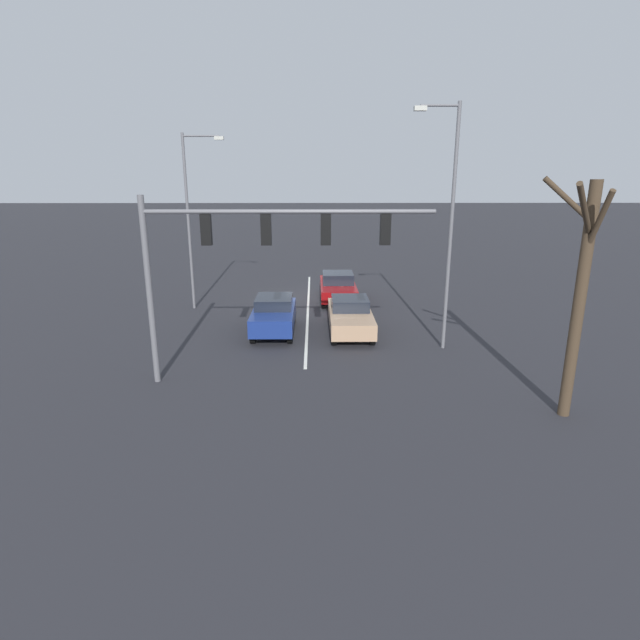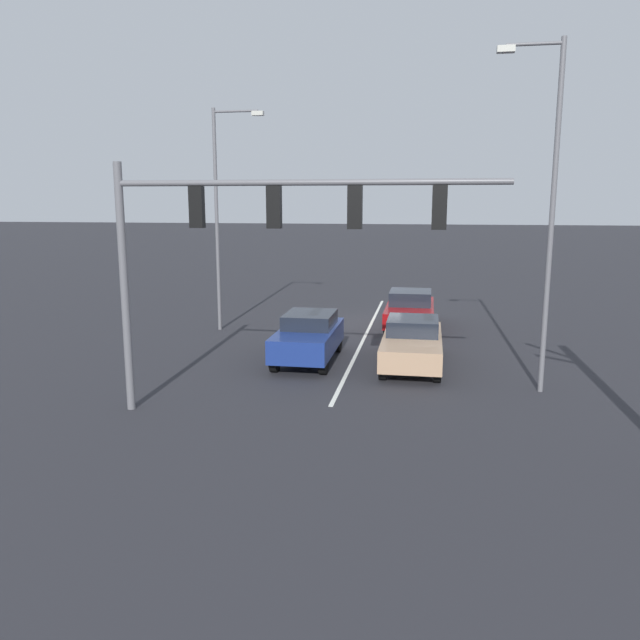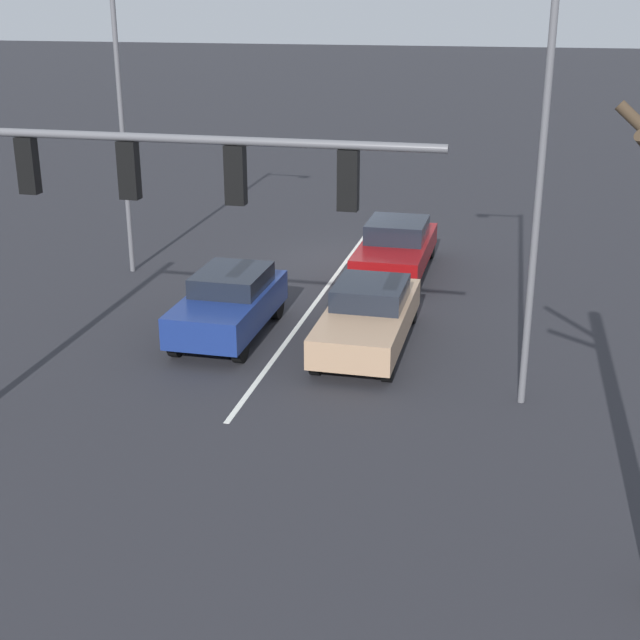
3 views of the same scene
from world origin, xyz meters
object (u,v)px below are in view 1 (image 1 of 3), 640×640
object	(u,v)px
car_navy_midlane_front	(274,314)
street_lamp_right_shoulder	(192,211)
traffic_signal_gantry	(248,245)
street_lamp_left_shoulder	(448,216)
bare_tree_near	(580,291)
car_tan_leftlane_front	(350,315)
car_maroon_leftlane_second	(338,286)

from	to	relation	value
car_navy_midlane_front	street_lamp_right_shoulder	bearing A→B (deg)	-45.31
traffic_signal_gantry	street_lamp_left_shoulder	xyz separation A→B (m)	(-7.03, -3.27, 0.65)
car_navy_midlane_front	bare_tree_near	size ratio (longest dim) A/B	0.63
traffic_signal_gantry	street_lamp_right_shoulder	size ratio (longest dim) A/B	1.05
car_tan_leftlane_front	street_lamp_left_shoulder	world-z (taller)	street_lamp_left_shoulder
car_navy_midlane_front	car_maroon_leftlane_second	world-z (taller)	car_navy_midlane_front
street_lamp_left_shoulder	bare_tree_near	world-z (taller)	street_lamp_left_shoulder
street_lamp_right_shoulder	bare_tree_near	world-z (taller)	street_lamp_right_shoulder
car_maroon_leftlane_second	car_navy_midlane_front	bearing A→B (deg)	62.97
car_tan_leftlane_front	bare_tree_near	size ratio (longest dim) A/B	0.73
car_maroon_leftlane_second	street_lamp_left_shoulder	bearing A→B (deg)	114.10
car_maroon_leftlane_second	bare_tree_near	bearing A→B (deg)	112.09
car_maroon_leftlane_second	traffic_signal_gantry	distance (m)	12.53
street_lamp_left_shoulder	bare_tree_near	size ratio (longest dim) A/B	1.39
car_maroon_leftlane_second	street_lamp_left_shoulder	world-z (taller)	street_lamp_left_shoulder
car_tan_leftlane_front	car_navy_midlane_front	size ratio (longest dim) A/B	1.15
car_maroon_leftlane_second	street_lamp_left_shoulder	xyz separation A→B (m)	(-3.67, 8.21, 4.38)
traffic_signal_gantry	car_tan_leftlane_front	bearing A→B (deg)	-123.08
street_lamp_left_shoulder	traffic_signal_gantry	bearing A→B (deg)	24.95
traffic_signal_gantry	bare_tree_near	bearing A→B (deg)	163.58
car_tan_leftlane_front	street_lamp_left_shoulder	distance (m)	6.03
street_lamp_left_shoulder	car_navy_midlane_front	bearing A→B (deg)	-18.01
car_navy_midlane_front	car_maroon_leftlane_second	xyz separation A→B (m)	(-3.07, -6.02, -0.04)
traffic_signal_gantry	street_lamp_left_shoulder	size ratio (longest dim) A/B	0.99
car_navy_midlane_front	car_maroon_leftlane_second	distance (m)	6.76
street_lamp_right_shoulder	street_lamp_left_shoulder	bearing A→B (deg)	149.36
street_lamp_left_shoulder	car_maroon_leftlane_second	bearing A→B (deg)	-65.90
bare_tree_near	street_lamp_right_shoulder	bearing A→B (deg)	-43.60
car_navy_midlane_front	street_lamp_right_shoulder	size ratio (longest dim) A/B	0.48
car_maroon_leftlane_second	street_lamp_right_shoulder	xyz separation A→B (m)	(7.38, 1.66, 4.18)
car_tan_leftlane_front	bare_tree_near	distance (m)	10.31
traffic_signal_gantry	street_lamp_left_shoulder	world-z (taller)	street_lamp_left_shoulder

